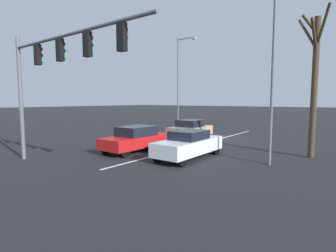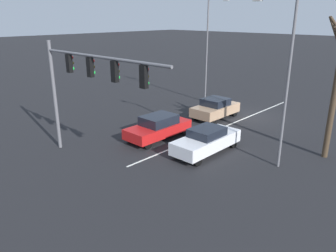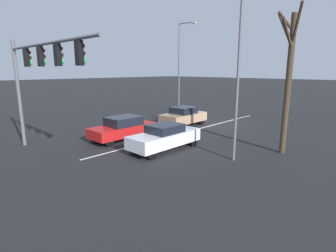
# 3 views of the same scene
# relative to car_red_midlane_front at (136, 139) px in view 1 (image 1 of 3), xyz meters

# --- Properties ---
(ground_plane) EXTENTS (240.00, 240.00, 0.00)m
(ground_plane) POSITION_rel_car_red_midlane_front_xyz_m (-1.80, -8.62, -0.78)
(ground_plane) COLOR black
(lane_stripe_left_divider) EXTENTS (0.12, 18.79, 0.01)m
(lane_stripe_left_divider) POSITION_rel_car_red_midlane_front_xyz_m (-1.80, -5.22, -0.77)
(lane_stripe_left_divider) COLOR silver
(lane_stripe_left_divider) RESTS_ON ground_plane
(car_red_midlane_front) EXTENTS (1.86, 4.50, 1.53)m
(car_red_midlane_front) POSITION_rel_car_red_midlane_front_xyz_m (0.00, 0.00, 0.00)
(car_red_midlane_front) COLOR red
(car_red_midlane_front) RESTS_ON ground_plane
(car_white_leftlane_front) EXTENTS (1.71, 4.59, 1.51)m
(car_white_leftlane_front) POSITION_rel_car_red_midlane_front_xyz_m (-3.67, -0.25, -0.01)
(car_white_leftlane_front) COLOR silver
(car_white_leftlane_front) RESTS_ON ground_plane
(car_tan_midlane_second) EXTENTS (1.93, 4.02, 1.57)m
(car_tan_midlane_second) POSITION_rel_car_red_midlane_front_xyz_m (-0.05, -6.17, 0.02)
(car_tan_midlane_second) COLOR tan
(car_tan_midlane_second) RESTS_ON ground_plane
(traffic_signal_gantry) EXTENTS (9.30, 0.37, 6.31)m
(traffic_signal_gantry) POSITION_rel_car_red_midlane_front_xyz_m (0.02, 5.15, 3.92)
(traffic_signal_gantry) COLOR slate
(traffic_signal_gantry) RESTS_ON ground_plane
(street_lamp_right_shoulder) EXTENTS (2.05, 0.24, 9.06)m
(street_lamp_right_shoulder) POSITION_rel_car_red_midlane_front_xyz_m (3.42, -9.72, 4.40)
(street_lamp_right_shoulder) COLOR slate
(street_lamp_right_shoulder) RESTS_ON ground_plane
(street_lamp_left_shoulder) EXTENTS (2.27, 0.24, 8.58)m
(street_lamp_left_shoulder) POSITION_rel_car_red_midlane_front_xyz_m (-7.32, -1.39, 4.18)
(street_lamp_left_shoulder) COLOR slate
(street_lamp_left_shoulder) RESTS_ON ground_plane
(bare_tree_near) EXTENTS (1.73, 1.86, 7.79)m
(bare_tree_near) POSITION_rel_car_red_midlane_front_xyz_m (-8.88, -4.35, 3.44)
(bare_tree_near) COLOR #423323
(bare_tree_near) RESTS_ON ground_plane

